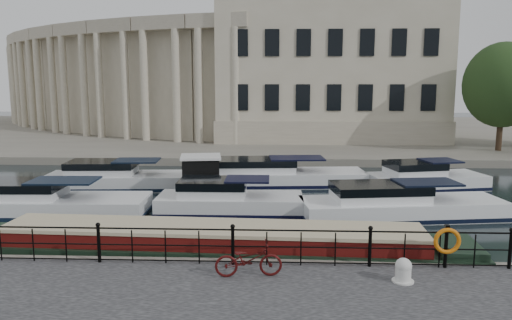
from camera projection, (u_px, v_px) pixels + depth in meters
The scene contains 10 objects.
ground_plane at pixel (239, 256), 17.04m from camera, with size 160.00×160.00×0.00m, color black.
far_bank at pixel (266, 132), 55.49m from camera, with size 120.00×42.00×0.55m, color #6B665B.
railing at pixel (233, 243), 14.64m from camera, with size 24.14×0.14×1.22m.
civic_building at pixel (255, 70), 50.24m from camera, with size 53.55×31.84×16.85m.
bicycle at pixel (248, 259), 13.74m from camera, with size 0.65×1.86×0.98m, color #3F0B0B.
mooring_bollard at pixel (403, 271), 13.40m from camera, with size 0.59×0.59×0.66m.
life_ring_post at pixel (447, 242), 14.29m from camera, with size 0.78×0.20×1.28m.
narrowboat at pixel (212, 250), 16.48m from camera, with size 17.33×3.03×1.62m.
harbour_hut at pixel (201, 178), 25.83m from camera, with size 3.09×2.69×2.17m.
cabin_cruisers at pixel (238, 192), 25.18m from camera, with size 27.16×10.47×1.99m.
Camera 1 is at (1.29, -16.28, 5.89)m, focal length 35.00 mm.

